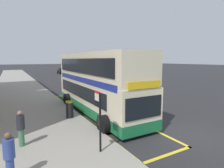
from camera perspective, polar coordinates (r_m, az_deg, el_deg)
ground_plane at (r=38.98m, az=-17.28°, el=1.53°), size 260.00×260.00×0.00m
pavement_near at (r=38.15m, az=-27.61°, el=0.98°), size 6.00×76.00×0.14m
double_decker_bus at (r=13.67m, az=-4.86°, el=-0.20°), size 3.25×11.15×4.40m
bus_bay_markings at (r=14.09m, az=-5.22°, el=-8.54°), size 2.88×14.78×0.01m
bus_stop_sign at (r=7.57m, az=-3.99°, el=-9.97°), size 0.09×0.51×2.51m
parked_car_black_ahead at (r=52.91m, az=-15.39°, el=4.00°), size 2.09×4.20×1.62m
parked_car_white_far at (r=26.55m, az=-0.43°, el=0.89°), size 2.09×4.20×1.62m
pedestrian_waiting_near_sign at (r=9.08m, az=-26.65°, el=-11.95°), size 0.34×0.34×1.60m
pedestrian_further_back at (r=6.81m, az=-29.47°, el=-18.83°), size 0.34×0.34×1.60m
litter_bin at (r=12.35m, az=-13.12°, el=-7.73°), size 0.49×0.49×1.10m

